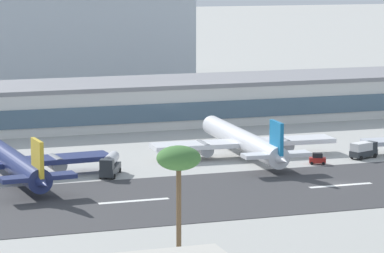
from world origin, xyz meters
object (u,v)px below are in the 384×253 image
object	(u,v)px
service_baggage_tug_1	(317,159)
airliner_gold_tail_gate_0	(12,162)
terminal_building	(162,101)
palm_tree_1	(179,161)
service_box_truck_0	(364,149)
airliner_blue_tail_gate_1	(245,142)
service_fuel_truck_2	(110,165)

from	to	relation	value
service_baggage_tug_1	airliner_gold_tail_gate_0	bearing A→B (deg)	-161.58
terminal_building	palm_tree_1	size ratio (longest dim) A/B	10.64
terminal_building	service_box_truck_0	bearing A→B (deg)	-67.33
airliner_blue_tail_gate_1	service_box_truck_0	world-z (taller)	airliner_blue_tail_gate_1
airliner_gold_tail_gate_0	service_baggage_tug_1	size ratio (longest dim) A/B	13.44
airliner_gold_tail_gate_0	palm_tree_1	distance (m)	60.15
service_fuel_truck_2	airliner_gold_tail_gate_0	bearing A→B (deg)	-73.63
terminal_building	palm_tree_1	xyz separation A→B (m)	(-32.76, -113.90, 7.93)
service_baggage_tug_1	service_fuel_truck_2	size ratio (longest dim) A/B	0.41
airliner_blue_tail_gate_1	service_fuel_truck_2	bearing A→B (deg)	108.62
airliner_gold_tail_gate_0	service_box_truck_0	xyz separation A→B (m)	(69.98, -2.30, -1.41)
terminal_building	service_baggage_tug_1	size ratio (longest dim) A/B	45.05
service_box_truck_0	palm_tree_1	xyz separation A→B (m)	(-57.11, -55.61, 11.37)
service_fuel_truck_2	palm_tree_1	bearing A→B (deg)	20.03
airliner_blue_tail_gate_1	palm_tree_1	distance (m)	73.68
airliner_blue_tail_gate_1	service_baggage_tug_1	size ratio (longest dim) A/B	13.30
palm_tree_1	service_box_truck_0	bearing A→B (deg)	44.24
palm_tree_1	airliner_gold_tail_gate_0	bearing A→B (deg)	102.53
airliner_gold_tail_gate_0	service_fuel_truck_2	distance (m)	17.80
terminal_building	service_fuel_truck_2	bearing A→B (deg)	-115.58
airliner_blue_tail_gate_1	service_box_truck_0	size ratio (longest dim) A/B	7.35
airliner_gold_tail_gate_0	service_baggage_tug_1	bearing A→B (deg)	-99.53
service_baggage_tug_1	palm_tree_1	world-z (taller)	palm_tree_1
terminal_building	service_fuel_truck_2	distance (m)	65.07
service_baggage_tug_1	service_fuel_truck_2	bearing A→B (deg)	-159.97
airliner_blue_tail_gate_1	service_fuel_truck_2	xyz separation A→B (m)	(-30.24, -8.81, -1.13)
service_fuel_truck_2	airliner_blue_tail_gate_1	bearing A→B (deg)	131.15
airliner_gold_tail_gate_0	palm_tree_1	world-z (taller)	palm_tree_1
service_fuel_truck_2	service_baggage_tug_1	bearing A→B (deg)	111.73
airliner_blue_tail_gate_1	service_baggage_tug_1	distance (m)	15.58
terminal_building	service_fuel_truck_2	xyz separation A→B (m)	(-28.06, -58.62, -3.20)
airliner_blue_tail_gate_1	service_fuel_truck_2	world-z (taller)	airliner_blue_tail_gate_1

